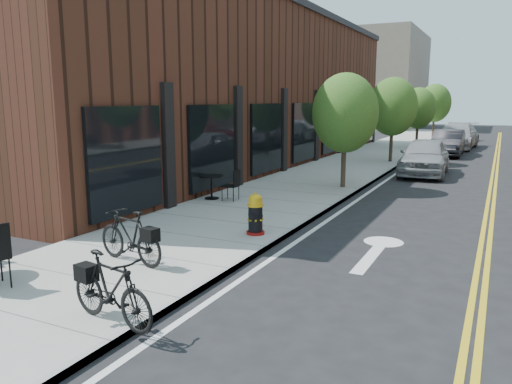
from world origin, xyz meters
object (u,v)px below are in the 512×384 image
Objects in this scene: bicycle_left at (130,236)px; bistro_set_c at (211,184)px; bicycle_right at (111,289)px; parked_car_a at (425,156)px; fire_hydrant at (255,214)px; parked_car_c at (457,136)px; parked_car_b at (448,143)px.

bicycle_left is 0.97× the size of bistro_set_c.
bicycle_right is at bearing -70.67° from bistro_set_c.
parked_car_a is at bearing 178.61° from bicycle_left.
bistro_set_c is at bearing -122.00° from parked_car_a.
bicycle_right is (0.30, -4.88, 0.04)m from fire_hydrant.
fire_hydrant reaches higher than bistro_set_c.
bicycle_right is 0.29× the size of parked_car_c.
parked_car_a is at bearing -91.46° from parked_car_b.
fire_hydrant is 4.19m from bistro_set_c.
parked_car_c reaches higher than parked_car_b.
bicycle_left is at bearing -104.75° from parked_car_a.
fire_hydrant is at bearing 14.56° from bicycle_right.
fire_hydrant is at bearing -48.56° from bistro_set_c.
parked_car_b is at bearing -177.48° from bicycle_left.
parked_car_b is at bearing 99.87° from fire_hydrant.
bicycle_right is 8.52m from bistro_set_c.
bicycle_left is at bearing -75.93° from bistro_set_c.
parked_car_a is 12.69m from parked_car_c.
parked_car_a reaches higher than parked_car_b.
bicycle_right reaches higher than fire_hydrant.
bistro_set_c is 21.97m from parked_car_c.
parked_car_c is at bearing 86.49° from parked_car_a.
bistro_set_c is at bearing -152.07° from bicycle_left.
fire_hydrant is at bearing -102.09° from parked_car_a.
parked_car_a reaches higher than bicycle_left.
bicycle_left is 1.02× the size of bicycle_right.
parked_car_a is at bearing 57.50° from bistro_set_c.
parked_car_c is (0.07, 4.69, 0.08)m from parked_car_b.
bicycle_left is (-1.17, -2.77, 0.06)m from fire_hydrant.
fire_hydrant is at bearing -91.27° from parked_car_c.
fire_hydrant is 0.21× the size of parked_car_a.
fire_hydrant is 0.17× the size of parked_car_c.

